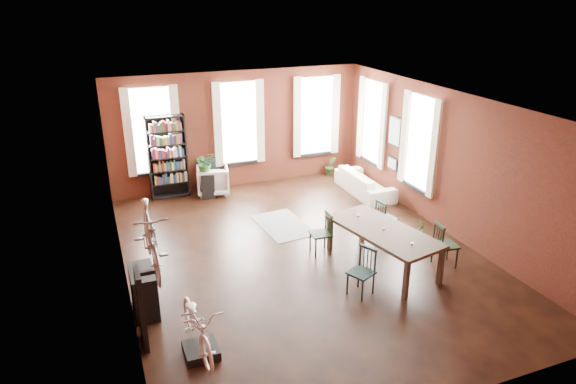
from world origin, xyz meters
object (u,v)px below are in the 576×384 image
bike_trainer (201,351)px  console_table (144,291)px  dining_table (382,248)px  dining_chair_a (361,272)px  dining_chair_d (386,218)px  dining_chair_b (321,234)px  bicycle_floor (196,303)px  bookshelf (168,157)px  dining_chair_c (446,245)px  white_armchair (213,178)px  cream_sofa (365,179)px  plant_stand (207,185)px

bike_trainer → console_table: console_table is taller
dining_table → dining_chair_a: bearing=-152.1°
dining_chair_d → bike_trainer: (-4.75, -2.52, -0.35)m
dining_chair_b → bike_trainer: (-3.05, -2.32, -0.37)m
bike_trainer → bicycle_floor: (-0.03, -0.01, 0.87)m
bookshelf → bike_trainer: 6.78m
dining_chair_c → white_armchair: (-3.38, 5.54, -0.03)m
bookshelf → bicycle_floor: (-0.67, -6.68, -0.15)m
dining_chair_d → console_table: 5.49m
white_armchair → cream_sofa: (3.83, -1.50, -0.02)m
plant_stand → bike_trainer: bearing=-104.0°
dining_chair_a → bike_trainer: dining_chair_a is taller
dining_chair_d → dining_table: bearing=137.7°
dining_chair_d → bookshelf: 5.88m
console_table → bicycle_floor: bearing=-67.4°
bike_trainer → dining_chair_c: bearing=10.2°
dining_chair_c → bicycle_floor: (-5.16, -0.94, 0.48)m
bookshelf → plant_stand: 1.27m
bookshelf → dining_chair_c: bearing=-51.9°
dining_chair_b → bike_trainer: bearing=-49.1°
plant_stand → dining_table: bearing=-63.8°
bookshelf → plant_stand: bookshelf is taller
dining_table → dining_chair_a: size_ratio=2.66×
dining_chair_a → bike_trainer: bearing=-103.3°
bike_trainer → console_table: size_ratio=0.63×
dining_chair_c → console_table: 5.80m
dining_chair_c → cream_sofa: (0.45, 4.04, -0.05)m
dining_chair_d → cream_sofa: 2.59m
bookshelf → console_table: (-1.28, -5.20, -0.70)m
dining_chair_c → dining_chair_d: size_ratio=1.08×
dining_chair_d → bike_trainer: dining_chair_d is taller
dining_chair_b → console_table: dining_chair_b is taller
dining_chair_a → dining_chair_c: dining_chair_c is taller
dining_chair_a → plant_stand: size_ratio=1.32×
dining_chair_c → white_armchair: bearing=39.5°
dining_chair_c → bike_trainer: size_ratio=1.83×
dining_chair_a → white_armchair: size_ratio=1.04×
white_armchair → cream_sofa: size_ratio=0.41×
bookshelf → bike_trainer: bearing=-95.5°
console_table → plant_stand: bearing=65.3°
console_table → plant_stand: size_ratio=1.19×
dining_chair_c → white_armchair: size_ratio=1.08×
dining_table → console_table: dining_table is taller
dining_chair_c → console_table: (-5.78, 0.54, -0.06)m
bike_trainer → dining_table: bearing=19.0°
dining_chair_a → bookshelf: (-2.42, 6.06, 0.65)m
dining_table → dining_chair_c: size_ratio=2.56×
cream_sofa → dining_chair_d: bearing=161.0°
dining_chair_a → white_armchair: dining_chair_a is taller
dining_chair_c → cream_sofa: dining_chair_c is taller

